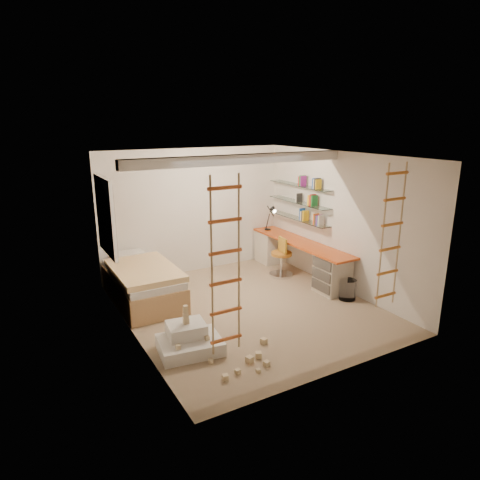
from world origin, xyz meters
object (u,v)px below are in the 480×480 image
desk (299,257)px  play_platform (189,341)px  swivel_chair (281,262)px  bed (143,283)px

desk → play_platform: 3.59m
desk → swivel_chair: bearing=152.2°
swivel_chair → play_platform: swivel_chair is taller
bed → play_platform: size_ratio=2.13×
bed → play_platform: 2.03m
bed → swivel_chair: swivel_chair is taller
bed → play_platform: bed is taller
play_platform → swivel_chair: bearing=32.7°
desk → swivel_chair: 0.37m
swivel_chair → play_platform: (-2.85, -1.83, -0.16)m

